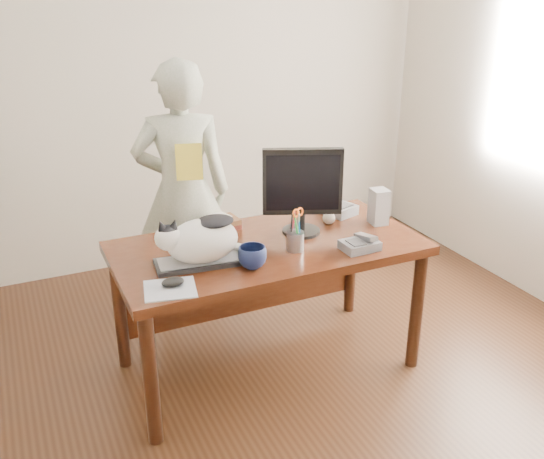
{
  "coord_description": "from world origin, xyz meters",
  "views": [
    {
      "loc": [
        -1.19,
        -2.04,
        2.03
      ],
      "look_at": [
        0.0,
        0.55,
        0.85
      ],
      "focal_mm": 40.0,
      "sensor_mm": 36.0,
      "label": 1
    }
  ],
  "objects": [
    {
      "name": "mouse",
      "position": [
        -0.58,
        0.34,
        0.77
      ],
      "size": [
        0.11,
        0.09,
        0.04
      ],
      "rotation": [
        0.0,
        0.0,
        -0.2
      ],
      "color": "black",
      "rests_on": "mousepad"
    },
    {
      "name": "held_book",
      "position": [
        -0.21,
        1.24,
        1.05
      ],
      "size": [
        0.17,
        0.13,
        0.21
      ],
      "rotation": [
        0.0,
        0.0,
        -0.28
      ],
      "color": "gold",
      "rests_on": "person"
    },
    {
      "name": "person",
      "position": [
        -0.21,
        1.41,
        0.81
      ],
      "size": [
        0.68,
        0.54,
        1.62
      ],
      "primitive_type": "imported",
      "rotation": [
        0.0,
        0.0,
        2.86
      ],
      "color": "silver",
      "rests_on": "ground"
    },
    {
      "name": "speaker",
      "position": [
        0.68,
        0.6,
        0.85
      ],
      "size": [
        0.1,
        0.11,
        0.2
      ],
      "rotation": [
        0.0,
        0.0,
        -0.13
      ],
      "color": "#9D9DA0",
      "rests_on": "desk"
    },
    {
      "name": "mousepad",
      "position": [
        -0.6,
        0.32,
        0.75
      ],
      "size": [
        0.26,
        0.25,
        0.01
      ],
      "rotation": [
        0.0,
        0.0,
        -0.2
      ],
      "color": "silver",
      "rests_on": "desk"
    },
    {
      "name": "room",
      "position": [
        0.0,
        0.0,
        1.35
      ],
      "size": [
        4.5,
        4.5,
        4.5
      ],
      "color": "black",
      "rests_on": "ground"
    },
    {
      "name": "cat",
      "position": [
        -0.4,
        0.51,
        0.88
      ],
      "size": [
        0.46,
        0.25,
        0.26
      ],
      "rotation": [
        0.0,
        0.0,
        -0.11
      ],
      "color": "white",
      "rests_on": "keyboard"
    },
    {
      "name": "monitor",
      "position": [
        0.22,
        0.65,
        1.02
      ],
      "size": [
        0.41,
        0.27,
        0.48
      ],
      "rotation": [
        0.0,
        0.0,
        -0.38
      ],
      "color": "black",
      "rests_on": "desk"
    },
    {
      "name": "pen_cup",
      "position": [
        0.1,
        0.47,
        0.81
      ],
      "size": [
        0.11,
        0.11,
        0.23
      ],
      "rotation": [
        0.0,
        0.0,
        0.35
      ],
      "color": "#939297",
      "rests_on": "desk"
    },
    {
      "name": "coffee_mug",
      "position": [
        -0.18,
        0.38,
        0.8
      ],
      "size": [
        0.19,
        0.19,
        0.11
      ],
      "primitive_type": "imported",
      "rotation": [
        0.0,
        0.0,
        1.01
      ],
      "color": "black",
      "rests_on": "desk"
    },
    {
      "name": "calculator",
      "position": [
        0.56,
        0.84,
        0.78
      ],
      "size": [
        0.21,
        0.24,
        0.06
      ],
      "rotation": [
        0.0,
        0.0,
        0.31
      ],
      "color": "#5B5B5F",
      "rests_on": "desk"
    },
    {
      "name": "baseball",
      "position": [
        0.43,
        0.71,
        0.79
      ],
      "size": [
        0.07,
        0.07,
        0.07
      ],
      "rotation": [
        0.0,
        0.0,
        0.11
      ],
      "color": "white",
      "rests_on": "desk"
    },
    {
      "name": "book_stack",
      "position": [
        -0.16,
        0.89,
        0.78
      ],
      "size": [
        0.24,
        0.19,
        0.08
      ],
      "rotation": [
        0.0,
        0.0,
        0.18
      ],
      "color": "#4F1B15",
      "rests_on": "desk"
    },
    {
      "name": "desk",
      "position": [
        0.0,
        0.68,
        0.6
      ],
      "size": [
        1.6,
        0.8,
        0.75
      ],
      "color": "black",
      "rests_on": "ground"
    },
    {
      "name": "keyboard",
      "position": [
        -0.38,
        0.52,
        0.76
      ],
      "size": [
        0.48,
        0.23,
        0.03
      ],
      "rotation": [
        0.0,
        0.0,
        -0.11
      ],
      "color": "black",
      "rests_on": "desk"
    },
    {
      "name": "phone",
      "position": [
        0.4,
        0.34,
        0.78
      ],
      "size": [
        0.19,
        0.16,
        0.08
      ],
      "rotation": [
        0.0,
        0.0,
        0.02
      ],
      "color": "#5B5B5F",
      "rests_on": "desk"
    }
  ]
}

